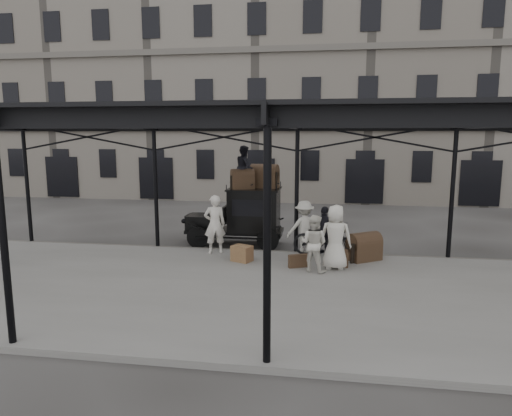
{
  "coord_description": "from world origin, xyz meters",
  "views": [
    {
      "loc": [
        0.97,
        -13.33,
        4.17
      ],
      "look_at": [
        -1.33,
        1.6,
        1.7
      ],
      "focal_mm": 32.0,
      "sensor_mm": 36.0,
      "label": 1
    }
  ],
  "objects_px": {
    "porter_left": "(215,224)",
    "porter_official": "(325,230)",
    "steamer_trunk_platform": "(364,248)",
    "bicycle": "(326,240)",
    "steamer_trunk_roof_near": "(242,180)",
    "taxi": "(246,214)"
  },
  "relations": [
    {
      "from": "porter_official",
      "to": "bicycle",
      "type": "bearing_deg",
      "value": 126.03
    },
    {
      "from": "taxi",
      "to": "porter_official",
      "type": "bearing_deg",
      "value": -25.42
    },
    {
      "from": "porter_left",
      "to": "porter_official",
      "type": "distance_m",
      "value": 3.7
    },
    {
      "from": "bicycle",
      "to": "steamer_trunk_platform",
      "type": "height_order",
      "value": "bicycle"
    },
    {
      "from": "porter_left",
      "to": "bicycle",
      "type": "xyz_separation_m",
      "value": [
        3.73,
        0.01,
        -0.41
      ]
    },
    {
      "from": "taxi",
      "to": "steamer_trunk_platform",
      "type": "xyz_separation_m",
      "value": [
        4.19,
        -1.93,
        -0.68
      ]
    },
    {
      "from": "porter_left",
      "to": "steamer_trunk_roof_near",
      "type": "bearing_deg",
      "value": -135.75
    },
    {
      "from": "bicycle",
      "to": "steamer_trunk_roof_near",
      "type": "distance_m",
      "value": 3.85
    },
    {
      "from": "porter_left",
      "to": "porter_official",
      "type": "height_order",
      "value": "porter_left"
    },
    {
      "from": "porter_left",
      "to": "steamer_trunk_platform",
      "type": "xyz_separation_m",
      "value": [
        4.94,
        -0.12,
        -0.62
      ]
    },
    {
      "from": "bicycle",
      "to": "steamer_trunk_platform",
      "type": "relative_size",
      "value": 2.16
    },
    {
      "from": "porter_official",
      "to": "steamer_trunk_roof_near",
      "type": "height_order",
      "value": "steamer_trunk_roof_near"
    },
    {
      "from": "bicycle",
      "to": "steamer_trunk_roof_near",
      "type": "bearing_deg",
      "value": 77.13
    },
    {
      "from": "taxi",
      "to": "steamer_trunk_platform",
      "type": "height_order",
      "value": "taxi"
    },
    {
      "from": "taxi",
      "to": "steamer_trunk_roof_near",
      "type": "height_order",
      "value": "steamer_trunk_roof_near"
    },
    {
      "from": "porter_left",
      "to": "porter_official",
      "type": "relative_size",
      "value": 1.23
    },
    {
      "from": "steamer_trunk_roof_near",
      "to": "porter_left",
      "type": "bearing_deg",
      "value": -134.9
    },
    {
      "from": "taxi",
      "to": "bicycle",
      "type": "relative_size",
      "value": 1.65
    },
    {
      "from": "porter_official",
      "to": "steamer_trunk_platform",
      "type": "relative_size",
      "value": 1.59
    },
    {
      "from": "steamer_trunk_roof_near",
      "to": "steamer_trunk_platform",
      "type": "distance_m",
      "value": 4.99
    },
    {
      "from": "porter_left",
      "to": "bicycle",
      "type": "bearing_deg",
      "value": 157.59
    },
    {
      "from": "bicycle",
      "to": "steamer_trunk_roof_near",
      "type": "relative_size",
      "value": 2.68
    }
  ]
}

